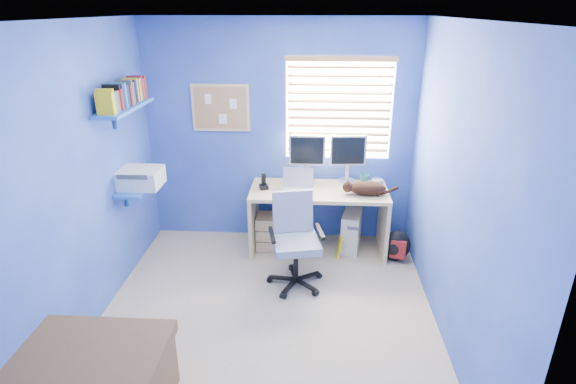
# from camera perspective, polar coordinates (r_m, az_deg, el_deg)

# --- Properties ---
(floor) EXTENTS (3.00, 3.20, 0.00)m
(floor) POSITION_cam_1_polar(r_m,az_deg,el_deg) (4.20, -2.67, -15.51)
(floor) COLOR tan
(floor) RESTS_ON ground
(ceiling) EXTENTS (3.00, 3.20, 0.00)m
(ceiling) POSITION_cam_1_polar(r_m,az_deg,el_deg) (3.31, -3.49, 21.03)
(ceiling) COLOR white
(ceiling) RESTS_ON wall_back
(wall_back) EXTENTS (3.00, 0.01, 2.50)m
(wall_back) POSITION_cam_1_polar(r_m,az_deg,el_deg) (5.08, -1.06, 7.27)
(wall_back) COLOR #2A43A4
(wall_back) RESTS_ON ground
(wall_front) EXTENTS (3.00, 0.01, 2.50)m
(wall_front) POSITION_cam_1_polar(r_m,az_deg,el_deg) (2.18, -7.72, -15.34)
(wall_front) COLOR #2A43A4
(wall_front) RESTS_ON ground
(wall_left) EXTENTS (0.01, 3.20, 2.50)m
(wall_left) POSITION_cam_1_polar(r_m,az_deg,el_deg) (4.02, -24.83, 0.95)
(wall_left) COLOR #2A43A4
(wall_left) RESTS_ON ground
(wall_right) EXTENTS (0.01, 3.20, 2.50)m
(wall_right) POSITION_cam_1_polar(r_m,az_deg,el_deg) (3.72, 20.62, -0.02)
(wall_right) COLOR #2A43A4
(wall_right) RESTS_ON ground
(desk) EXTENTS (1.49, 0.65, 0.74)m
(desk) POSITION_cam_1_polar(r_m,az_deg,el_deg) (5.05, 3.84, -3.54)
(desk) COLOR tan
(desk) RESTS_ON floor
(laptop) EXTENTS (0.35, 0.28, 0.22)m
(laptop) POSITION_cam_1_polar(r_m,az_deg,el_deg) (4.78, 1.15, 1.24)
(laptop) COLOR silver
(laptop) RESTS_ON desk
(monitor_left) EXTENTS (0.40, 0.13, 0.54)m
(monitor_left) POSITION_cam_1_polar(r_m,az_deg,el_deg) (5.04, 2.42, 4.27)
(monitor_left) COLOR silver
(monitor_left) RESTS_ON desk
(monitor_right) EXTENTS (0.41, 0.16, 0.54)m
(monitor_right) POSITION_cam_1_polar(r_m,az_deg,el_deg) (5.07, 7.58, 4.22)
(monitor_right) COLOR silver
(monitor_right) RESTS_ON desk
(phone) EXTENTS (0.12, 0.13, 0.17)m
(phone) POSITION_cam_1_polar(r_m,az_deg,el_deg) (4.89, -3.12, 1.38)
(phone) COLOR black
(phone) RESTS_ON desk
(mug) EXTENTS (0.10, 0.09, 0.10)m
(mug) POSITION_cam_1_polar(r_m,az_deg,el_deg) (5.13, 9.67, 1.72)
(mug) COLOR teal
(mug) RESTS_ON desk
(cd_spindle) EXTENTS (0.13, 0.13, 0.07)m
(cd_spindle) POSITION_cam_1_polar(r_m,az_deg,el_deg) (5.08, 11.25, 1.20)
(cd_spindle) COLOR silver
(cd_spindle) RESTS_ON desk
(cat) EXTENTS (0.40, 0.22, 0.14)m
(cat) POSITION_cam_1_polar(r_m,az_deg,el_deg) (4.80, 10.05, 0.47)
(cat) COLOR black
(cat) RESTS_ON desk
(tower_pc) EXTENTS (0.27, 0.47, 0.45)m
(tower_pc) POSITION_cam_1_polar(r_m,az_deg,el_deg) (5.19, 8.05, -4.76)
(tower_pc) COLOR beige
(tower_pc) RESTS_ON floor
(drawer_boxes) EXTENTS (0.35, 0.28, 0.41)m
(drawer_boxes) POSITION_cam_1_polar(r_m,az_deg,el_deg) (5.15, -2.03, -5.03)
(drawer_boxes) COLOR tan
(drawer_boxes) RESTS_ON floor
(yellow_book) EXTENTS (0.03, 0.17, 0.24)m
(yellow_book) POSITION_cam_1_polar(r_m,az_deg,el_deg) (5.05, 6.56, -6.83)
(yellow_book) COLOR yellow
(yellow_book) RESTS_ON floor
(backpack) EXTENTS (0.35, 0.30, 0.35)m
(backpack) POSITION_cam_1_polar(r_m,az_deg,el_deg) (5.06, 13.63, -6.63)
(backpack) COLOR black
(backpack) RESTS_ON floor
(office_chair) EXTENTS (0.63, 0.63, 0.92)m
(office_chair) POSITION_cam_1_polar(r_m,az_deg,el_deg) (4.46, 0.91, -7.61)
(office_chair) COLOR black
(office_chair) RESTS_ON floor
(window_blinds) EXTENTS (1.15, 0.05, 1.10)m
(window_blinds) POSITION_cam_1_polar(r_m,az_deg,el_deg) (4.97, 6.50, 10.35)
(window_blinds) COLOR white
(window_blinds) RESTS_ON ground
(corkboard) EXTENTS (0.64, 0.02, 0.52)m
(corkboard) POSITION_cam_1_polar(r_m,az_deg,el_deg) (5.08, -8.56, 10.51)
(corkboard) COLOR tan
(corkboard) RESTS_ON ground
(wall_shelves) EXTENTS (0.42, 0.90, 1.05)m
(wall_shelves) POSITION_cam_1_polar(r_m,az_deg,el_deg) (4.54, -19.34, 6.56)
(wall_shelves) COLOR blue
(wall_shelves) RESTS_ON ground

